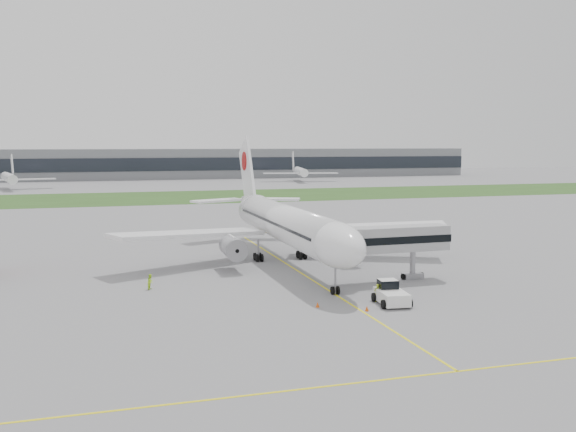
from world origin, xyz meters
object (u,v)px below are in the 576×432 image
object	(u,v)px
airliner	(284,222)
jet_bridge	(387,240)
ground_crew_near	(377,293)
pushback_tug	(391,293)

from	to	relation	value
airliner	jet_bridge	bearing A→B (deg)	-62.19
jet_bridge	ground_crew_near	size ratio (longest dim) A/B	7.75
jet_bridge	ground_crew_near	world-z (taller)	jet_bridge
airliner	pushback_tug	bearing A→B (deg)	-80.95
airliner	ground_crew_near	xyz separation A→B (m)	(3.04, -24.22, -4.71)
pushback_tug	ground_crew_near	xyz separation A→B (m)	(-0.99, 1.12, -0.13)
airliner	pushback_tug	world-z (taller)	airliner
ground_crew_near	jet_bridge	bearing A→B (deg)	-126.78
pushback_tug	jet_bridge	xyz separation A→B (m)	(4.16, 9.81, 3.97)
airliner	jet_bridge	world-z (taller)	airliner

